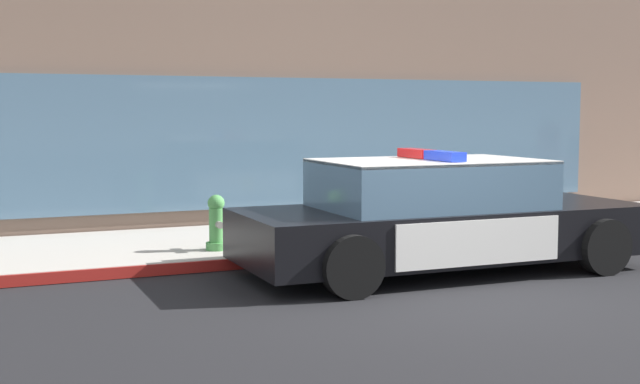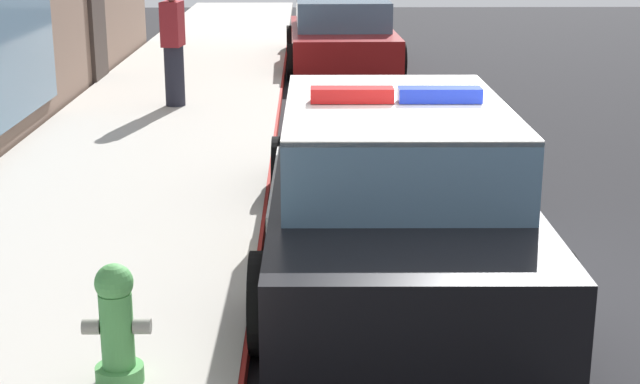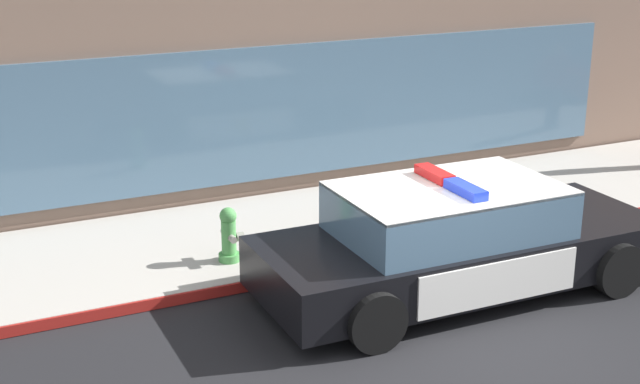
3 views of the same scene
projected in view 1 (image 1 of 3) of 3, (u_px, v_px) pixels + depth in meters
The scene contains 5 objects.
ground at pixel (422, 290), 9.26m from camera, with size 48.00×48.00×0.00m, color black.
sidewalk at pixel (303, 239), 12.42m from camera, with size 48.00×3.04×0.15m, color #B2ADA3.
curb_red_paint at pixel (347, 256), 11.02m from camera, with size 28.80×0.04×0.14m, color maroon.
police_cruiser at pixel (439, 217), 10.26m from camera, with size 5.07×2.13×1.49m.
fire_hydrant at pixel (217, 223), 11.00m from camera, with size 0.34×0.39×0.73m.
Camera 1 is at (-4.64, -7.92, 1.97)m, focal length 47.32 mm.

